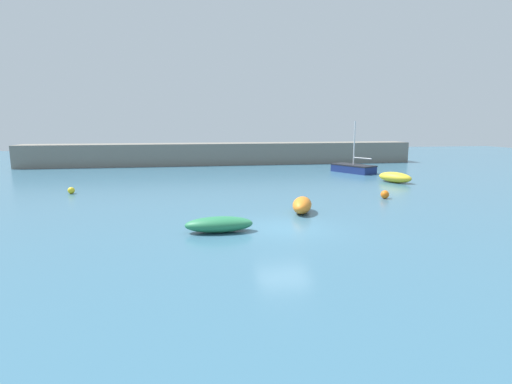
{
  "coord_description": "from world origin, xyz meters",
  "views": [
    {
      "loc": [
        -4.34,
        -17.52,
        4.78
      ],
      "look_at": [
        -0.06,
        7.43,
        0.45
      ],
      "focal_mm": 28.0,
      "sensor_mm": 36.0,
      "label": 1
    }
  ],
  "objects_px": {
    "mooring_buoy_yellow": "(71,190)",
    "mooring_buoy_orange": "(385,194)",
    "dinghy_near_pier": "(302,205)",
    "rowboat_white_midwater": "(219,224)",
    "sailboat_twin_hulled": "(353,168)",
    "open_tender_yellow": "(395,177)"
  },
  "relations": [
    {
      "from": "mooring_buoy_yellow",
      "to": "mooring_buoy_orange",
      "type": "xyz_separation_m",
      "value": [
        20.53,
        -5.35,
        0.04
      ]
    },
    {
      "from": "mooring_buoy_orange",
      "to": "dinghy_near_pier",
      "type": "bearing_deg",
      "value": -153.94
    },
    {
      "from": "dinghy_near_pier",
      "to": "mooring_buoy_yellow",
      "type": "bearing_deg",
      "value": 79.68
    },
    {
      "from": "rowboat_white_midwater",
      "to": "dinghy_near_pier",
      "type": "height_order",
      "value": "dinghy_near_pier"
    },
    {
      "from": "sailboat_twin_hulled",
      "to": "rowboat_white_midwater",
      "type": "bearing_deg",
      "value": 116.47
    },
    {
      "from": "open_tender_yellow",
      "to": "sailboat_twin_hulled",
      "type": "relative_size",
      "value": 0.64
    },
    {
      "from": "dinghy_near_pier",
      "to": "mooring_buoy_yellow",
      "type": "xyz_separation_m",
      "value": [
        -14.05,
        8.51,
        -0.2
      ]
    },
    {
      "from": "rowboat_white_midwater",
      "to": "mooring_buoy_yellow",
      "type": "relative_size",
      "value": 6.56
    },
    {
      "from": "rowboat_white_midwater",
      "to": "open_tender_yellow",
      "type": "xyz_separation_m",
      "value": [
        15.52,
        12.86,
        0.08
      ]
    },
    {
      "from": "dinghy_near_pier",
      "to": "mooring_buoy_orange",
      "type": "relative_size",
      "value": 4.56
    },
    {
      "from": "sailboat_twin_hulled",
      "to": "dinghy_near_pier",
      "type": "bearing_deg",
      "value": 122.12
    },
    {
      "from": "rowboat_white_midwater",
      "to": "mooring_buoy_orange",
      "type": "height_order",
      "value": "rowboat_white_midwater"
    },
    {
      "from": "open_tender_yellow",
      "to": "sailboat_twin_hulled",
      "type": "height_order",
      "value": "sailboat_twin_hulled"
    },
    {
      "from": "mooring_buoy_orange",
      "to": "open_tender_yellow",
      "type": "bearing_deg",
      "value": 56.8
    },
    {
      "from": "rowboat_white_midwater",
      "to": "sailboat_twin_hulled",
      "type": "height_order",
      "value": "sailboat_twin_hulled"
    },
    {
      "from": "dinghy_near_pier",
      "to": "mooring_buoy_orange",
      "type": "distance_m",
      "value": 7.21
    },
    {
      "from": "rowboat_white_midwater",
      "to": "open_tender_yellow",
      "type": "distance_m",
      "value": 20.16
    },
    {
      "from": "rowboat_white_midwater",
      "to": "open_tender_yellow",
      "type": "relative_size",
      "value": 0.94
    },
    {
      "from": "sailboat_twin_hulled",
      "to": "mooring_buoy_yellow",
      "type": "relative_size",
      "value": 10.87
    },
    {
      "from": "open_tender_yellow",
      "to": "mooring_buoy_yellow",
      "type": "height_order",
      "value": "open_tender_yellow"
    },
    {
      "from": "open_tender_yellow",
      "to": "dinghy_near_pier",
      "type": "xyz_separation_m",
      "value": [
        -10.78,
        -9.74,
        0.01
      ]
    },
    {
      "from": "mooring_buoy_yellow",
      "to": "rowboat_white_midwater",
      "type": "bearing_deg",
      "value": -51.35
    }
  ]
}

